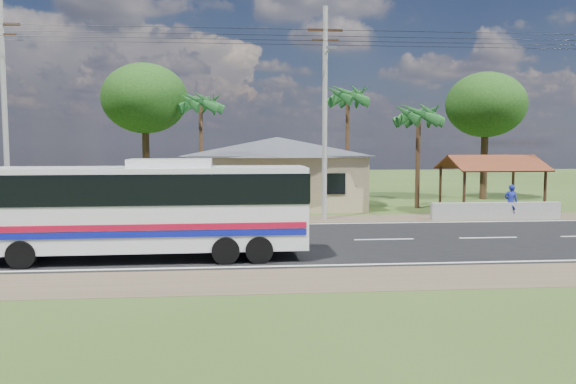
% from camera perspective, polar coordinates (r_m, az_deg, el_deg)
% --- Properties ---
extents(ground, '(120.00, 120.00, 0.00)m').
position_cam_1_polar(ground, '(23.01, -1.21, -5.06)').
color(ground, '#2C4318').
rests_on(ground, ground).
extents(road, '(120.00, 16.00, 0.03)m').
position_cam_1_polar(road, '(23.01, -1.21, -5.03)').
color(road, black).
rests_on(road, ground).
extents(house, '(12.40, 10.00, 5.00)m').
position_cam_1_polar(house, '(35.72, -1.07, 2.79)').
color(house, tan).
rests_on(house, ground).
extents(waiting_shed, '(5.20, 4.48, 3.35)m').
position_cam_1_polar(waiting_shed, '(34.37, 19.91, 2.55)').
color(waiting_shed, '#392515').
rests_on(waiting_shed, ground).
extents(concrete_barrier, '(7.00, 0.30, 0.90)m').
position_cam_1_polar(concrete_barrier, '(31.50, 20.37, -1.82)').
color(concrete_barrier, '#9E9E99').
rests_on(concrete_barrier, ground).
extents(utility_poles, '(32.80, 2.22, 11.00)m').
position_cam_1_polar(utility_poles, '(29.45, 3.12, 8.40)').
color(utility_poles, '#9E9E99').
rests_on(utility_poles, ground).
extents(palm_near, '(2.80, 2.80, 6.70)m').
position_cam_1_polar(palm_near, '(35.42, 13.14, 7.61)').
color(palm_near, '#47301E').
rests_on(palm_near, ground).
extents(palm_mid, '(2.80, 2.80, 8.20)m').
position_cam_1_polar(palm_mid, '(38.97, 6.11, 9.59)').
color(palm_mid, '#47301E').
rests_on(palm_mid, ground).
extents(palm_far, '(2.80, 2.80, 7.70)m').
position_cam_1_polar(palm_far, '(38.77, -8.89, 8.87)').
color(palm_far, '#47301E').
rests_on(palm_far, ground).
extents(tree_behind_house, '(6.00, 6.00, 9.61)m').
position_cam_1_polar(tree_behind_house, '(41.22, -14.34, 9.16)').
color(tree_behind_house, '#47301E').
rests_on(tree_behind_house, ground).
extents(tree_behind_shed, '(5.60, 5.60, 9.02)m').
position_cam_1_polar(tree_behind_shed, '(42.50, 19.45, 8.31)').
color(tree_behind_shed, '#47301E').
rests_on(tree_behind_shed, ground).
extents(coach_bus, '(11.23, 2.58, 3.47)m').
position_cam_1_polar(coach_bus, '(19.84, -14.42, -1.03)').
color(coach_bus, silver).
rests_on(coach_bus, ground).
extents(motorcycle, '(2.08, 1.37, 1.03)m').
position_cam_1_polar(motorcycle, '(32.38, 21.07, -1.54)').
color(motorcycle, black).
rests_on(motorcycle, ground).
extents(person, '(0.78, 0.63, 1.84)m').
position_cam_1_polar(person, '(31.84, 21.70, -0.94)').
color(person, navy).
rests_on(person, ground).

